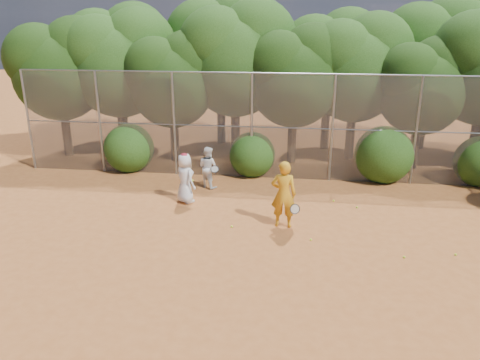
# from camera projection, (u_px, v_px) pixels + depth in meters

# --- Properties ---
(ground) EXTENTS (80.00, 80.00, 0.00)m
(ground) POSITION_uv_depth(u_px,v_px,m) (265.00, 251.00, 12.58)
(ground) COLOR #964F21
(ground) RESTS_ON ground
(fence_back) EXTENTS (20.05, 0.09, 4.03)m
(fence_back) POSITION_uv_depth(u_px,v_px,m) (275.00, 126.00, 17.52)
(fence_back) COLOR gray
(fence_back) RESTS_ON ground
(tree_0) EXTENTS (4.38, 3.81, 6.00)m
(tree_0) POSITION_uv_depth(u_px,v_px,m) (60.00, 66.00, 19.90)
(tree_0) COLOR black
(tree_0) RESTS_ON ground
(tree_1) EXTENTS (4.64, 4.03, 6.35)m
(tree_1) POSITION_uv_depth(u_px,v_px,m) (120.00, 60.00, 19.99)
(tree_1) COLOR black
(tree_1) RESTS_ON ground
(tree_2) EXTENTS (3.99, 3.47, 5.47)m
(tree_2) POSITION_uv_depth(u_px,v_px,m) (173.00, 77.00, 19.23)
(tree_2) COLOR black
(tree_2) RESTS_ON ground
(tree_3) EXTENTS (4.89, 4.26, 6.70)m
(tree_3) POSITION_uv_depth(u_px,v_px,m) (237.00, 55.00, 19.61)
(tree_3) COLOR black
(tree_3) RESTS_ON ground
(tree_4) EXTENTS (4.19, 3.64, 5.73)m
(tree_4) POSITION_uv_depth(u_px,v_px,m) (296.00, 73.00, 18.96)
(tree_4) COLOR black
(tree_4) RESTS_ON ground
(tree_5) EXTENTS (4.51, 3.92, 6.17)m
(tree_5) POSITION_uv_depth(u_px,v_px,m) (357.00, 65.00, 19.32)
(tree_5) COLOR black
(tree_5) RESTS_ON ground
(tree_6) EXTENTS (3.86, 3.36, 5.29)m
(tree_6) POSITION_uv_depth(u_px,v_px,m) (424.00, 83.00, 18.27)
(tree_6) COLOR black
(tree_6) RESTS_ON ground
(tree_9) EXTENTS (4.83, 4.20, 6.62)m
(tree_9) POSITION_uv_depth(u_px,v_px,m) (117.00, 52.00, 22.20)
(tree_9) COLOR black
(tree_9) RESTS_ON ground
(tree_10) EXTENTS (5.15, 4.48, 7.06)m
(tree_10) POSITION_uv_depth(u_px,v_px,m) (222.00, 46.00, 21.71)
(tree_10) COLOR black
(tree_10) RESTS_ON ground
(tree_11) EXTENTS (4.64, 4.03, 6.35)m
(tree_11) POSITION_uv_depth(u_px,v_px,m) (331.00, 58.00, 20.89)
(tree_11) COLOR black
(tree_11) RESTS_ON ground
(tree_12) EXTENTS (5.02, 4.37, 6.88)m
(tree_12) POSITION_uv_depth(u_px,v_px,m) (433.00, 50.00, 20.81)
(tree_12) COLOR black
(tree_12) RESTS_ON ground
(bush_0) EXTENTS (2.00, 2.00, 2.00)m
(bush_0) POSITION_uv_depth(u_px,v_px,m) (129.00, 146.00, 18.84)
(bush_0) COLOR #1C3F0F
(bush_0) RESTS_ON ground
(bush_1) EXTENTS (1.80, 1.80, 1.80)m
(bush_1) POSITION_uv_depth(u_px,v_px,m) (252.00, 153.00, 18.29)
(bush_1) COLOR #1C3F0F
(bush_1) RESTS_ON ground
(bush_2) EXTENTS (2.20, 2.20, 2.20)m
(bush_2) POSITION_uv_depth(u_px,v_px,m) (384.00, 152.00, 17.63)
(bush_2) COLOR #1C3F0F
(bush_2) RESTS_ON ground
(player_yellow) EXTENTS (0.89, 0.55, 2.04)m
(player_yellow) POSITION_uv_depth(u_px,v_px,m) (284.00, 194.00, 13.73)
(player_yellow) COLOR orange
(player_yellow) RESTS_ON ground
(player_teen) EXTENTS (0.97, 0.95, 1.71)m
(player_teen) POSITION_uv_depth(u_px,v_px,m) (185.00, 178.00, 15.59)
(player_teen) COLOR silver
(player_teen) RESTS_ON ground
(player_white) EXTENTS (0.93, 0.87, 1.53)m
(player_white) POSITION_uv_depth(u_px,v_px,m) (208.00, 167.00, 16.99)
(player_white) COLOR white
(player_white) RESTS_ON ground
(ball_0) EXTENTS (0.07, 0.07, 0.07)m
(ball_0) POSITION_uv_depth(u_px,v_px,m) (404.00, 257.00, 12.18)
(ball_0) COLOR #C6E429
(ball_0) RESTS_ON ground
(ball_1) EXTENTS (0.07, 0.07, 0.07)m
(ball_1) POSITION_uv_depth(u_px,v_px,m) (357.00, 207.00, 15.32)
(ball_1) COLOR #C6E429
(ball_1) RESTS_ON ground
(ball_2) EXTENTS (0.07, 0.07, 0.07)m
(ball_2) POSITION_uv_depth(u_px,v_px,m) (311.00, 240.00, 13.13)
(ball_2) COLOR #C6E429
(ball_2) RESTS_ON ground
(ball_3) EXTENTS (0.07, 0.07, 0.07)m
(ball_3) POSITION_uv_depth(u_px,v_px,m) (456.00, 255.00, 12.31)
(ball_3) COLOR #C6E429
(ball_3) RESTS_ON ground
(ball_4) EXTENTS (0.07, 0.07, 0.07)m
(ball_4) POSITION_uv_depth(u_px,v_px,m) (232.00, 227.00, 13.94)
(ball_4) COLOR #C6E429
(ball_4) RESTS_ON ground
(ball_5) EXTENTS (0.07, 0.07, 0.07)m
(ball_5) POSITION_uv_depth(u_px,v_px,m) (334.00, 201.00, 15.87)
(ball_5) COLOR #C6E429
(ball_5) RESTS_ON ground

